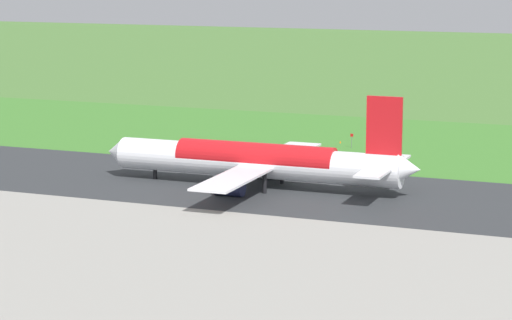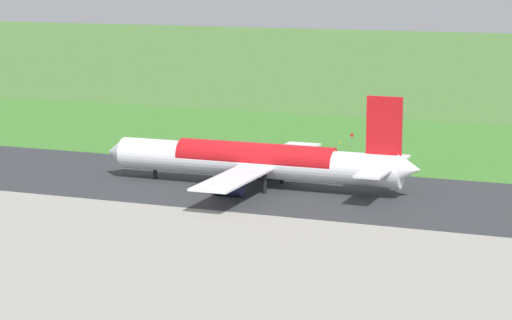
# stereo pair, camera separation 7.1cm
# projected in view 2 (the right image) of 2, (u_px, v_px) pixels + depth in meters

# --- Properties ---
(ground_plane) EXTENTS (800.00, 800.00, 0.00)m
(ground_plane) POSITION_uv_depth(u_px,v_px,m) (233.00, 185.00, 174.43)
(ground_plane) COLOR #477233
(runway_asphalt) EXTENTS (600.00, 35.43, 0.06)m
(runway_asphalt) POSITION_uv_depth(u_px,v_px,m) (233.00, 185.00, 174.43)
(runway_asphalt) COLOR #2D3033
(runway_asphalt) RESTS_ON ground
(grass_verge_foreground) EXTENTS (600.00, 80.00, 0.04)m
(grass_verge_foreground) POSITION_uv_depth(u_px,v_px,m) (316.00, 144.00, 213.61)
(grass_verge_foreground) COLOR #3C782B
(grass_verge_foreground) RESTS_ON ground
(airliner_main) EXTENTS (53.98, 44.04, 15.88)m
(airliner_main) POSITION_uv_depth(u_px,v_px,m) (258.00, 161.00, 172.01)
(airliner_main) COLOR white
(airliner_main) RESTS_ON ground
(no_stopping_sign) EXTENTS (0.60, 0.10, 2.88)m
(no_stopping_sign) POSITION_uv_depth(u_px,v_px,m) (352.00, 140.00, 209.00)
(no_stopping_sign) COLOR slate
(no_stopping_sign) RESTS_ON ground
(traffic_cone_orange) EXTENTS (0.40, 0.40, 0.55)m
(traffic_cone_orange) POSITION_uv_depth(u_px,v_px,m) (340.00, 142.00, 214.75)
(traffic_cone_orange) COLOR orange
(traffic_cone_orange) RESTS_ON ground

